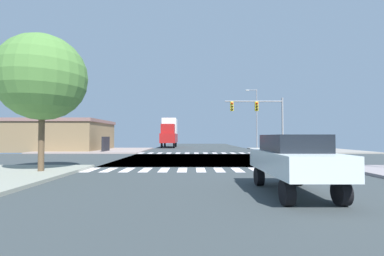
# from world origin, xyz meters

# --- Properties ---
(ground) EXTENTS (90.00, 90.00, 0.05)m
(ground) POSITION_xyz_m (0.00, 0.00, -0.03)
(ground) COLOR #343B3E
(sidewalk_corner_ne) EXTENTS (12.00, 12.00, 0.14)m
(sidewalk_corner_ne) POSITION_xyz_m (13.00, 12.00, 0.07)
(sidewalk_corner_ne) COLOR gray
(sidewalk_corner_ne) RESTS_ON ground
(sidewalk_corner_nw) EXTENTS (12.00, 12.00, 0.14)m
(sidewalk_corner_nw) POSITION_xyz_m (-13.00, 12.00, 0.07)
(sidewalk_corner_nw) COLOR gray
(sidewalk_corner_nw) RESTS_ON ground
(crosswalk_near) EXTENTS (13.50, 2.00, 0.01)m
(crosswalk_near) POSITION_xyz_m (-0.25, -7.30, 0.00)
(crosswalk_near) COLOR white
(crosswalk_near) RESTS_ON ground
(crosswalk_far) EXTENTS (13.50, 2.00, 0.01)m
(crosswalk_far) POSITION_xyz_m (-0.25, 7.30, 0.00)
(crosswalk_far) COLOR white
(crosswalk_far) RESTS_ON ground
(traffic_signal_mast) EXTENTS (6.40, 0.55, 6.07)m
(traffic_signal_mast) POSITION_xyz_m (6.17, 7.21, 4.48)
(traffic_signal_mast) COLOR gray
(traffic_signal_mast) RESTS_ON ground
(street_lamp) EXTENTS (1.78, 0.32, 8.81)m
(street_lamp) POSITION_xyz_m (8.14, 17.47, 5.21)
(street_lamp) COLOR gray
(street_lamp) RESTS_ON ground
(bank_building) EXTENTS (15.70, 9.75, 3.93)m
(bank_building) POSITION_xyz_m (-19.63, 12.56, 1.97)
(bank_building) COLOR olive
(bank_building) RESTS_ON ground
(sidewalk_tree) EXTENTS (4.22, 4.22, 6.84)m
(sidewalk_tree) POSITION_xyz_m (-8.60, -8.81, 4.72)
(sidewalk_tree) COLOR brown
(sidewalk_tree) RESTS_ON ground
(box_truck_farside_1) EXTENTS (2.40, 7.20, 4.85)m
(box_truck_farside_1) POSITION_xyz_m (-5.00, 22.41, 2.56)
(box_truck_farside_1) COLOR black
(box_truck_farside_1) RESTS_ON ground
(sedan_queued_1) EXTENTS (1.80, 4.30, 1.88)m
(sedan_queued_1) POSITION_xyz_m (2.00, -13.30, 1.12)
(sedan_queued_1) COLOR black
(sedan_queued_1) RESTS_ON ground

